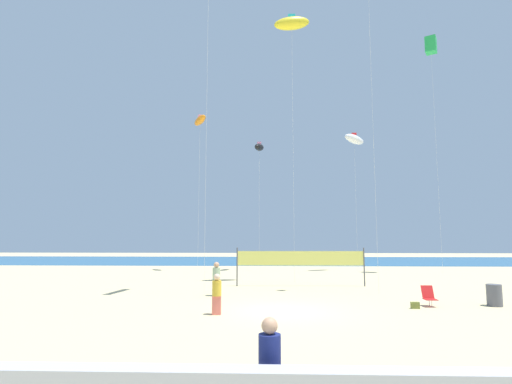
# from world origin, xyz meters

# --- Properties ---
(ground_plane) EXTENTS (120.00, 120.00, 0.00)m
(ground_plane) POSITION_xyz_m (0.00, 0.00, 0.00)
(ground_plane) COLOR #D1BC89
(ocean_band) EXTENTS (120.00, 20.00, 0.01)m
(ocean_band) POSITION_xyz_m (0.00, 35.55, 0.00)
(ocean_band) COLOR #28608C
(ocean_band) RESTS_ON ground
(mother_figure) EXTENTS (0.39, 0.39, 1.69)m
(mother_figure) POSITION_xyz_m (-0.52, -9.86, 0.90)
(mother_figure) COLOR #EA7260
(mother_figure) RESTS_ON ground
(beachgoer_mustard_shirt) EXTENTS (0.37, 0.37, 1.60)m
(beachgoer_mustard_shirt) POSITION_xyz_m (-2.64, -0.84, 0.86)
(beachgoer_mustard_shirt) COLOR #EA7260
(beachgoer_mustard_shirt) RESTS_ON ground
(beachgoer_sage_shirt) EXTENTS (0.40, 0.40, 1.75)m
(beachgoer_sage_shirt) POSITION_xyz_m (-3.35, 4.18, 0.94)
(beachgoer_sage_shirt) COLOR #2D2D33
(beachgoer_sage_shirt) RESTS_ON ground
(folding_beach_chair) EXTENTS (0.52, 0.65, 0.89)m
(folding_beach_chair) POSITION_xyz_m (6.58, 1.43, 0.47)
(folding_beach_chair) COLOR red
(folding_beach_chair) RESTS_ON ground
(trash_barrel) EXTENTS (0.64, 0.64, 0.96)m
(trash_barrel) POSITION_xyz_m (9.51, 1.55, 0.48)
(trash_barrel) COLOR #595960
(trash_barrel) RESTS_ON ground
(volleyball_net) EXTENTS (8.09, 0.26, 2.40)m
(volleyball_net) POSITION_xyz_m (1.40, 8.46, 1.64)
(volleyball_net) COLOR #4C4C51
(volleyball_net) RESTS_ON ground
(beach_handbag) EXTENTS (0.35, 0.17, 0.28)m
(beach_handbag) POSITION_xyz_m (5.73, 0.80, 0.14)
(beach_handbag) COLOR olive
(beach_handbag) RESTS_ON ground
(kite_orange_inflatable) EXTENTS (1.77, 2.07, 14.60)m
(kite_orange_inflatable) POSITION_xyz_m (-7.11, 19.27, 14.05)
(kite_orange_inflatable) COLOR silver
(kite_orange_inflatable) RESTS_ON ground
(kite_white_inflatable) EXTENTS (2.42, 1.94, 12.79)m
(kite_white_inflatable) POSITION_xyz_m (7.39, 19.58, 12.16)
(kite_white_inflatable) COLOR silver
(kite_white_inflatable) RESTS_ON ground
(kite_green_box) EXTENTS (1.22, 1.22, 20.73)m
(kite_green_box) POSITION_xyz_m (13.83, 17.00, 19.99)
(kite_green_box) COLOR silver
(kite_green_box) RESTS_ON ground
(kite_black_inflatable) EXTENTS (1.18, 2.14, 12.05)m
(kite_black_inflatable) POSITION_xyz_m (-1.51, 19.73, 11.51)
(kite_black_inflatable) COLOR silver
(kite_black_inflatable) RESTS_ON ground
(kite_yellow_inflatable) EXTENTS (2.93, 1.48, 19.25)m
(kite_yellow_inflatable) POSITION_xyz_m (1.13, 10.33, 18.51)
(kite_yellow_inflatable) COLOR silver
(kite_yellow_inflatable) RESTS_ON ground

